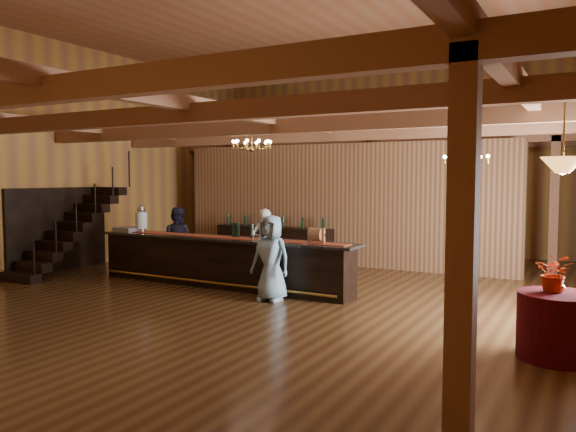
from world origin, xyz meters
The scene contains 27 objects.
floor centered at (0.00, 0.00, 0.00)m, with size 14.00×14.00×0.00m, color #52361A.
ceiling centered at (0.00, 0.00, 5.50)m, with size 14.00×14.00×0.00m, color #915E40.
wall_back centered at (0.00, 7.00, 2.75)m, with size 12.00×0.10×5.50m, color #AB732D.
wall_left centered at (-6.00, 0.00, 2.75)m, with size 0.10×14.00×5.50m, color #AB732D.
beam_grid centered at (0.00, 0.51, 3.24)m, with size 11.90×13.90×0.39m.
support_posts centered at (0.00, -0.50, 1.60)m, with size 9.20×10.20×3.20m.
partition_wall centered at (-0.50, 3.50, 1.55)m, with size 9.00×0.18×3.10m, color #91593A.
staircase centered at (-5.45, -0.74, 1.00)m, with size 1.00×2.80×2.00m.
backroom_boxes centered at (-0.29, 5.50, 0.53)m, with size 4.10×0.60×1.10m.
tasting_bar centered at (-1.42, -0.29, 0.52)m, with size 6.11×0.85×1.03m.
beverage_dispenser centered at (-3.65, -0.22, 1.30)m, with size 0.26×0.26×0.60m.
glass_rack_tray centered at (-3.95, -0.32, 1.07)m, with size 0.50×0.50×0.10m, color gray.
raffle_drum centered at (0.81, -0.36, 1.19)m, with size 0.34×0.24×0.30m.
bar_bottle_0 centered at (-1.16, -0.18, 1.17)m, with size 0.07×0.07×0.30m, color black.
bar_bottle_1 centered at (-1.06, -0.18, 1.17)m, with size 0.07×0.07×0.30m, color black.
bar_bottle_2 centered at (-0.72, -0.18, 1.17)m, with size 0.07×0.07×0.30m, color black.
backbar_shelf centered at (-2.14, 3.10, 0.47)m, with size 3.32×0.52×0.93m, color black.
round_table centered at (4.97, -2.07, 0.41)m, with size 0.95×0.95×0.82m, color #5E0413.
chandelier_left centered at (-0.93, 0.17, 2.93)m, with size 0.80×0.80×0.43m.
chandelier_right centered at (3.24, 0.82, 2.57)m, with size 0.80×0.80×0.78m.
pendant_lamp centered at (4.97, -2.07, 2.40)m, with size 0.52×0.52×0.90m.
bartender centered at (-0.85, 0.54, 0.79)m, with size 0.58×0.38×1.59m, color silver.
staff_second centered at (-3.22, 0.48, 0.78)m, with size 0.75×0.59×1.55m, color black.
guest centered at (0.19, -0.97, 0.79)m, with size 0.77×0.50×1.57m, color #82ADC6.
floor_plant centered at (2.90, 3.60, 0.58)m, with size 0.64×0.51×1.16m, color #206A23.
table_flowers centered at (4.92, -2.04, 1.07)m, with size 0.44×0.38×0.48m, color #B72804.
table_vase centered at (4.96, -2.02, 0.96)m, with size 0.14×0.14×0.28m, color gold.
Camera 1 is at (5.35, -9.67, 2.26)m, focal length 35.00 mm.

